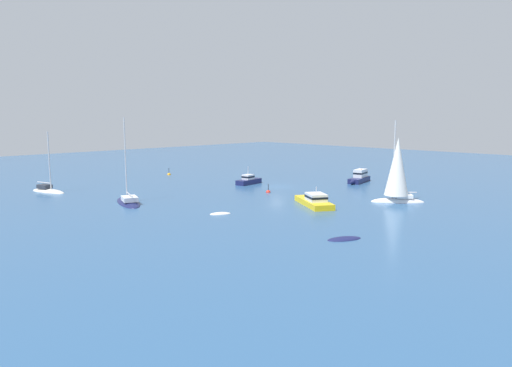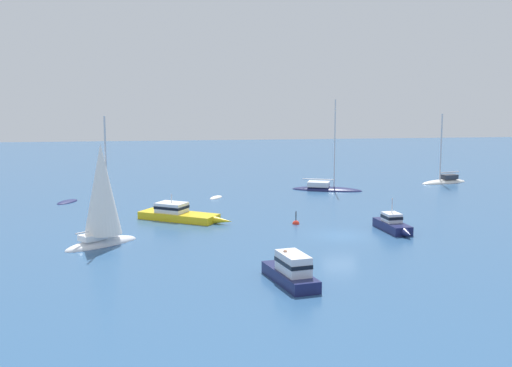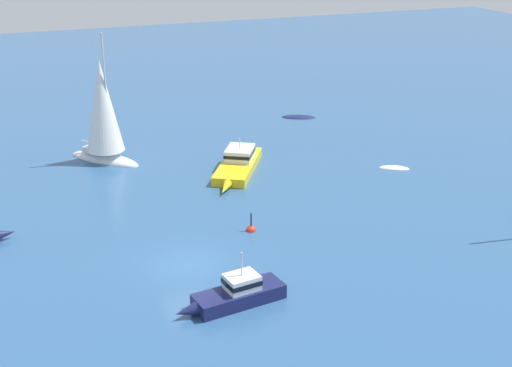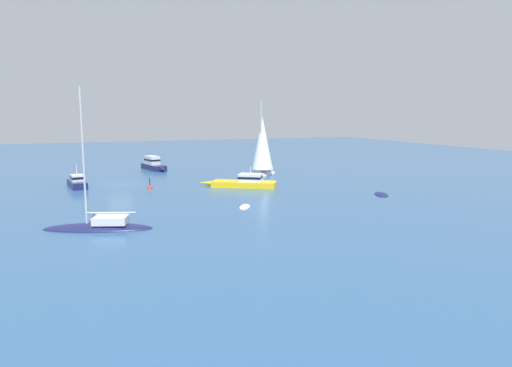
{
  "view_description": "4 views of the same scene",
  "coord_description": "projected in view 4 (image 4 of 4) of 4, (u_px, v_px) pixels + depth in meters",
  "views": [
    {
      "loc": [
        43.55,
        -47.46,
        9.81
      ],
      "look_at": [
        3.67,
        -7.77,
        1.6
      ],
      "focal_mm": 32.63,
      "sensor_mm": 36.0,
      "label": 1
    },
    {
      "loc": [
        12.37,
        51.92,
        12.25
      ],
      "look_at": [
        5.17,
        -11.5,
        2.35
      ],
      "focal_mm": 49.77,
      "sensor_mm": 36.0,
      "label": 2
    },
    {
      "loc": [
        -30.98,
        8.51,
        16.99
      ],
      "look_at": [
        5.3,
        -5.88,
        1.73
      ],
      "focal_mm": 49.05,
      "sensor_mm": 36.0,
      "label": 3
    },
    {
      "loc": [
        -5.1,
        -54.83,
        7.94
      ],
      "look_at": [
        12.86,
        -9.18,
        0.6
      ],
      "focal_mm": 33.48,
      "sensor_mm": 36.0,
      "label": 4
    }
  ],
  "objects": [
    {
      "name": "channel_buoy",
      "position": [
        150.0,
        188.0,
        50.27
      ],
      "size": [
        0.6,
        0.6,
        1.37
      ],
      "color": "red",
      "rests_on": "ground"
    },
    {
      "name": "launch",
      "position": [
        154.0,
        164.0,
        66.35
      ],
      "size": [
        2.82,
        6.74,
        2.03
      ],
      "rotation": [
        0.0,
        0.0,
        4.94
      ],
      "color": "#191E4C",
      "rests_on": "ground"
    },
    {
      "name": "ketch_1",
      "position": [
        263.0,
        149.0,
        60.26
      ],
      "size": [
        5.68,
        5.13,
        9.8
      ],
      "rotation": [
        0.0,
        0.0,
        3.84
      ],
      "color": "white",
      "rests_on": "ground"
    },
    {
      "name": "ground_plane",
      "position": [
        120.0,
        184.0,
        53.48
      ],
      "size": [
        160.0,
        160.0,
        0.0
      ],
      "primitive_type": "plane",
      "color": "#2D5684"
    },
    {
      "name": "rib",
      "position": [
        381.0,
        195.0,
        46.21
      ],
      "size": [
        2.39,
        3.19,
        0.37
      ],
      "rotation": [
        0.0,
        0.0,
        4.26
      ],
      "color": "#191E4C",
      "rests_on": "ground"
    },
    {
      "name": "ketch",
      "position": [
        100.0,
        227.0,
        32.75
      ],
      "size": [
        7.79,
        4.58,
        9.99
      ],
      "rotation": [
        0.0,
        0.0,
        2.8
      ],
      "color": "#191E4C",
      "rests_on": "ground"
    },
    {
      "name": "powerboat",
      "position": [
        77.0,
        182.0,
        50.86
      ],
      "size": [
        2.06,
        5.43,
        2.59
      ],
      "rotation": [
        0.0,
        0.0,
        1.71
      ],
      "color": "#191E4C",
      "rests_on": "ground"
    },
    {
      "name": "skiff",
      "position": [
        245.0,
        207.0,
        40.3
      ],
      "size": [
        1.81,
        2.27,
        0.39
      ],
      "rotation": [
        0.0,
        0.0,
        4.19
      ],
      "color": "silver",
      "rests_on": "ground"
    },
    {
      "name": "powerboat_1",
      "position": [
        244.0,
        182.0,
        51.13
      ],
      "size": [
        7.97,
        5.66,
        2.17
      ],
      "rotation": [
        0.0,
        0.0,
        2.59
      ],
      "color": "yellow",
      "rests_on": "ground"
    }
  ]
}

